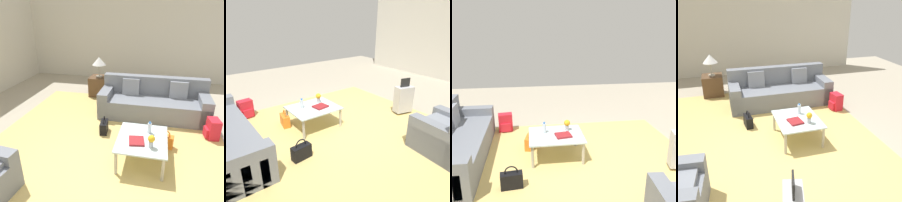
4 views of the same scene
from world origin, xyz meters
The scene contains 13 objects.
ground_plane centered at (0.00, 0.00, 0.00)m, with size 12.00×12.00×0.00m, color #A89E89.
wall_right centered at (5.06, 0.00, 1.55)m, with size 0.12×8.00×3.10m, color beige.
area_rug centered at (0.60, 0.20, 0.00)m, with size 5.20×4.40×0.01m, color tan.
couch centered at (2.20, -0.60, 0.30)m, with size 0.92×2.46×0.88m.
coffee_table centered at (0.40, -0.50, 0.38)m, with size 0.95×0.80×0.43m.
water_bottle centered at (0.60, -0.60, 0.52)m, with size 0.06×0.06×0.20m.
coffee_table_book centered at (0.28, -0.42, 0.44)m, with size 0.27×0.23×0.03m, color maroon.
flower_vase centered at (0.18, -0.65, 0.55)m, with size 0.11×0.11×0.21m.
side_table centered at (3.20, 1.00, 0.28)m, with size 0.53×0.53×0.55m, color #513823.
table_lamp centered at (3.20, 1.00, 1.00)m, with size 0.38×0.38×0.57m.
handbag_black centered at (1.14, 0.33, 0.13)m, with size 0.33×0.17×0.36m.
handbag_orange centered at (0.87, -0.88, 0.13)m, with size 0.20×0.34×0.36m.
backpack_red centered at (1.40, -1.79, 0.19)m, with size 0.32×0.28×0.40m.
Camera 4 is at (-3.53, 0.80, 2.55)m, focal length 40.00 mm.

